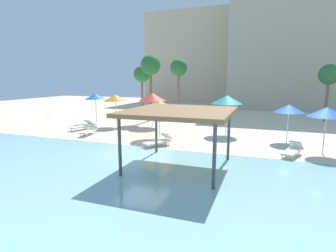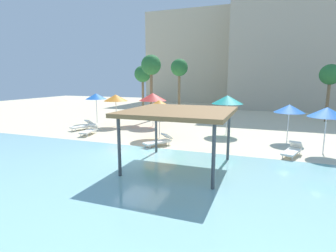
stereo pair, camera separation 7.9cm
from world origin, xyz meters
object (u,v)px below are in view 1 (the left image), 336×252
at_px(lounge_chair_1, 83,126).
at_px(lounge_chair_2, 292,150).
at_px(beach_umbrella_blue_2, 327,112).
at_px(lounge_chair_3, 89,130).
at_px(lounge_chair_0, 159,141).
at_px(palm_tree_1, 142,75).
at_px(beach_umbrella_red_7, 152,97).
at_px(beach_umbrella_teal_3, 227,100).
at_px(beach_umbrella_orange_4, 159,105).
at_px(shade_pavilion, 180,113).
at_px(beach_umbrella_blue_0, 95,96).
at_px(palm_tree_0, 179,69).
at_px(palm_tree_2, 151,67).
at_px(palm_tree_3, 329,76).
at_px(beach_umbrella_blue_6, 289,109).
at_px(beach_umbrella_orange_5, 115,98).

bearing_deg(lounge_chair_1, lounge_chair_2, 96.81).
relative_size(beach_umbrella_blue_2, lounge_chair_3, 1.30).
height_order(lounge_chair_0, palm_tree_1, palm_tree_1).
bearing_deg(lounge_chair_3, lounge_chair_2, 76.51).
bearing_deg(lounge_chair_1, beach_umbrella_red_7, 141.41).
height_order(beach_umbrella_teal_3, lounge_chair_1, beach_umbrella_teal_3).
height_order(beach_umbrella_orange_4, lounge_chair_3, beach_umbrella_orange_4).
bearing_deg(shade_pavilion, beach_umbrella_blue_0, 139.60).
height_order(lounge_chair_1, palm_tree_0, palm_tree_0).
xyz_separation_m(shade_pavilion, beach_umbrella_orange_4, (-3.19, 5.48, -0.23)).
bearing_deg(beach_umbrella_orange_4, beach_umbrella_red_7, 119.01).
distance_m(beach_umbrella_blue_0, beach_umbrella_red_7, 5.58).
relative_size(beach_umbrella_red_7, lounge_chair_3, 1.45).
bearing_deg(shade_pavilion, palm_tree_1, 120.31).
bearing_deg(lounge_chair_1, shade_pavilion, 73.97).
xyz_separation_m(lounge_chair_3, palm_tree_2, (1.59, 7.71, 4.87)).
relative_size(beach_umbrella_blue_2, lounge_chair_1, 1.29).
height_order(beach_umbrella_blue_2, palm_tree_3, palm_tree_3).
xyz_separation_m(beach_umbrella_blue_6, lounge_chair_2, (0.06, -3.52, -1.83)).
distance_m(beach_umbrella_blue_2, lounge_chair_1, 17.02).
relative_size(beach_umbrella_red_7, palm_tree_3, 0.53).
bearing_deg(palm_tree_1, palm_tree_2, -56.05).
bearing_deg(beach_umbrella_red_7, lounge_chair_0, -63.16).
xyz_separation_m(beach_umbrella_blue_2, beach_umbrella_orange_5, (-15.19, 3.68, 0.15)).
bearing_deg(beach_umbrella_orange_4, palm_tree_0, 101.78).
bearing_deg(lounge_chair_2, lounge_chair_0, -67.27).
height_order(beach_umbrella_blue_0, palm_tree_1, palm_tree_1).
relative_size(beach_umbrella_blue_0, lounge_chair_3, 1.39).
xyz_separation_m(beach_umbrella_blue_6, beach_umbrella_red_7, (-10.52, 2.21, 0.37)).
bearing_deg(palm_tree_2, beach_umbrella_blue_0, -143.13).
distance_m(beach_umbrella_orange_4, lounge_chair_1, 7.30).
bearing_deg(lounge_chair_1, palm_tree_2, 168.17).
bearing_deg(beach_umbrella_red_7, lounge_chair_1, -144.14).
relative_size(beach_umbrella_teal_3, palm_tree_2, 0.46).
bearing_deg(beach_umbrella_blue_0, palm_tree_2, 36.87).
height_order(lounge_chair_2, palm_tree_2, palm_tree_2).
height_order(beach_umbrella_red_7, lounge_chair_1, beach_umbrella_red_7).
height_order(beach_umbrella_blue_0, lounge_chair_0, beach_umbrella_blue_0).
height_order(lounge_chair_3, palm_tree_2, palm_tree_2).
distance_m(beach_umbrella_teal_3, lounge_chair_3, 10.36).
relative_size(beach_umbrella_blue_0, lounge_chair_1, 1.37).
relative_size(beach_umbrella_blue_0, lounge_chair_0, 1.41).
distance_m(shade_pavilion, lounge_chair_3, 10.03).
height_order(beach_umbrella_blue_2, lounge_chair_3, beach_umbrella_blue_2).
relative_size(shade_pavilion, lounge_chair_3, 2.34).
relative_size(shade_pavilion, palm_tree_0, 0.74).
bearing_deg(shade_pavilion, palm_tree_2, 118.85).
relative_size(shade_pavilion, beach_umbrella_orange_5, 1.69).
bearing_deg(beach_umbrella_blue_6, lounge_chair_2, -89.09).
relative_size(beach_umbrella_blue_2, lounge_chair_2, 1.29).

